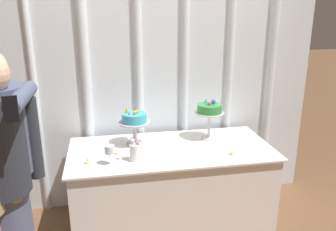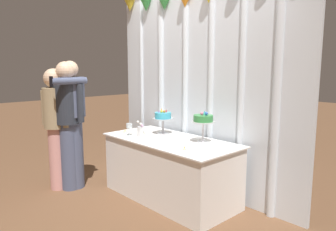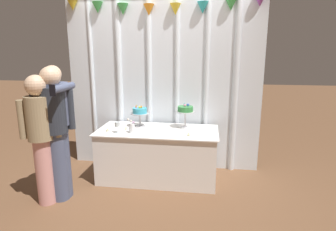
{
  "view_description": "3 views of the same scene",
  "coord_description": "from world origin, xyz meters",
  "px_view_note": "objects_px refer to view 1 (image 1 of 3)",
  "views": [
    {
      "loc": [
        -0.52,
        -2.47,
        1.83
      ],
      "look_at": [
        -0.03,
        0.08,
        1.02
      ],
      "focal_mm": 36.5,
      "sensor_mm": 36.0,
      "label": 1
    },
    {
      "loc": [
        2.68,
        -2.41,
        1.58
      ],
      "look_at": [
        -0.09,
        0.15,
        0.99
      ],
      "focal_mm": 34.27,
      "sensor_mm": 36.0,
      "label": 2
    },
    {
      "loc": [
        0.67,
        -3.61,
        1.81
      ],
      "look_at": [
        0.15,
        0.04,
        0.95
      ],
      "focal_mm": 30.04,
      "sensor_mm": 36.0,
      "label": 3
    }
  ],
  "objects_px": {
    "cake_display_nearright": "(210,111)",
    "guest_man_pink_jacket": "(3,182)",
    "guest_girl_blue_dress": "(4,179)",
    "cake_table": "(171,187)",
    "flower_vase": "(134,151)",
    "tealight_far_left": "(88,162)",
    "cake_display_nearleft": "(134,120)",
    "wine_glass": "(109,150)",
    "tealight_near_left": "(117,153)",
    "tealight_near_right": "(232,153)"
  },
  "relations": [
    {
      "from": "guest_man_pink_jacket",
      "to": "guest_girl_blue_dress",
      "type": "bearing_deg",
      "value": 99.36
    },
    {
      "from": "cake_table",
      "to": "cake_display_nearleft",
      "type": "distance_m",
      "value": 0.66
    },
    {
      "from": "cake_display_nearleft",
      "to": "flower_vase",
      "type": "relative_size",
      "value": 1.59
    },
    {
      "from": "tealight_near_left",
      "to": "flower_vase",
      "type": "bearing_deg",
      "value": -50.28
    },
    {
      "from": "wine_glass",
      "to": "tealight_far_left",
      "type": "height_order",
      "value": "wine_glass"
    },
    {
      "from": "cake_display_nearleft",
      "to": "tealight_near_left",
      "type": "bearing_deg",
      "value": -130.58
    },
    {
      "from": "tealight_near_left",
      "to": "tealight_near_right",
      "type": "height_order",
      "value": "tealight_near_right"
    },
    {
      "from": "cake_display_nearright",
      "to": "tealight_far_left",
      "type": "relative_size",
      "value": 7.71
    },
    {
      "from": "cake_table",
      "to": "cake_display_nearright",
      "type": "relative_size",
      "value": 4.63
    },
    {
      "from": "tealight_near_right",
      "to": "guest_man_pink_jacket",
      "type": "height_order",
      "value": "guest_man_pink_jacket"
    },
    {
      "from": "flower_vase",
      "to": "tealight_near_left",
      "type": "distance_m",
      "value": 0.2
    },
    {
      "from": "guest_man_pink_jacket",
      "to": "guest_girl_blue_dress",
      "type": "relative_size",
      "value": 0.99
    },
    {
      "from": "tealight_far_left",
      "to": "tealight_near_left",
      "type": "height_order",
      "value": "tealight_far_left"
    },
    {
      "from": "cake_table",
      "to": "wine_glass",
      "type": "distance_m",
      "value": 0.73
    },
    {
      "from": "tealight_near_right",
      "to": "tealight_near_left",
      "type": "bearing_deg",
      "value": 168.58
    },
    {
      "from": "flower_vase",
      "to": "guest_girl_blue_dress",
      "type": "relative_size",
      "value": 0.12
    },
    {
      "from": "flower_vase",
      "to": "tealight_near_left",
      "type": "xyz_separation_m",
      "value": [
        -0.12,
        0.15,
        -0.07
      ]
    },
    {
      "from": "cake_display_nearright",
      "to": "guest_girl_blue_dress",
      "type": "relative_size",
      "value": 0.22
    },
    {
      "from": "tealight_near_right",
      "to": "guest_man_pink_jacket",
      "type": "xyz_separation_m",
      "value": [
        -1.55,
        -0.52,
        0.18
      ]
    },
    {
      "from": "tealight_far_left",
      "to": "guest_man_pink_jacket",
      "type": "distance_m",
      "value": 0.74
    },
    {
      "from": "cake_display_nearleft",
      "to": "wine_glass",
      "type": "xyz_separation_m",
      "value": [
        -0.22,
        -0.37,
        -0.1
      ]
    },
    {
      "from": "tealight_far_left",
      "to": "cake_display_nearright",
      "type": "bearing_deg",
      "value": 17.53
    },
    {
      "from": "tealight_near_left",
      "to": "cake_display_nearleft",
      "type": "bearing_deg",
      "value": 49.42
    },
    {
      "from": "wine_glass",
      "to": "tealight_far_left",
      "type": "distance_m",
      "value": 0.2
    },
    {
      "from": "tealight_far_left",
      "to": "guest_man_pink_jacket",
      "type": "height_order",
      "value": "guest_man_pink_jacket"
    },
    {
      "from": "cake_display_nearright",
      "to": "tealight_near_left",
      "type": "distance_m",
      "value": 0.87
    },
    {
      "from": "cake_table",
      "to": "flower_vase",
      "type": "relative_size",
      "value": 8.32
    },
    {
      "from": "cake_display_nearright",
      "to": "guest_man_pink_jacket",
      "type": "xyz_separation_m",
      "value": [
        -1.47,
        -0.9,
        -0.07
      ]
    },
    {
      "from": "wine_glass",
      "to": "guest_girl_blue_dress",
      "type": "bearing_deg",
      "value": -142.78
    },
    {
      "from": "cake_table",
      "to": "guest_man_pink_jacket",
      "type": "xyz_separation_m",
      "value": [
        -1.1,
        -0.74,
        0.55
      ]
    },
    {
      "from": "tealight_far_left",
      "to": "wine_glass",
      "type": "bearing_deg",
      "value": -17.14
    },
    {
      "from": "cake_display_nearleft",
      "to": "guest_girl_blue_dress",
      "type": "xyz_separation_m",
      "value": [
        -0.82,
        -0.82,
        -0.03
      ]
    },
    {
      "from": "cake_display_nearright",
      "to": "wine_glass",
      "type": "relative_size",
      "value": 2.38
    },
    {
      "from": "cake_display_nearright",
      "to": "tealight_far_left",
      "type": "height_order",
      "value": "cake_display_nearright"
    },
    {
      "from": "flower_vase",
      "to": "wine_glass",
      "type": "bearing_deg",
      "value": -169.42
    },
    {
      "from": "tealight_near_left",
      "to": "wine_glass",
      "type": "bearing_deg",
      "value": -108.91
    },
    {
      "from": "cake_display_nearright",
      "to": "wine_glass",
      "type": "height_order",
      "value": "cake_display_nearright"
    },
    {
      "from": "tealight_near_right",
      "to": "guest_girl_blue_dress",
      "type": "height_order",
      "value": "guest_girl_blue_dress"
    },
    {
      "from": "cake_display_nearleft",
      "to": "tealight_far_left",
      "type": "height_order",
      "value": "cake_display_nearleft"
    },
    {
      "from": "wine_glass",
      "to": "flower_vase",
      "type": "distance_m",
      "value": 0.19
    },
    {
      "from": "cake_table",
      "to": "tealight_near_right",
      "type": "relative_size",
      "value": 38.64
    },
    {
      "from": "cake_display_nearright",
      "to": "guest_man_pink_jacket",
      "type": "height_order",
      "value": "guest_man_pink_jacket"
    },
    {
      "from": "guest_man_pink_jacket",
      "to": "tealight_near_left",
      "type": "bearing_deg",
      "value": 47.14
    },
    {
      "from": "tealight_near_left",
      "to": "guest_man_pink_jacket",
      "type": "bearing_deg",
      "value": -132.86
    },
    {
      "from": "wine_glass",
      "to": "tealight_far_left",
      "type": "bearing_deg",
      "value": 162.86
    },
    {
      "from": "tealight_near_left",
      "to": "guest_man_pink_jacket",
      "type": "relative_size",
      "value": 0.03
    },
    {
      "from": "guest_man_pink_jacket",
      "to": "guest_girl_blue_dress",
      "type": "distance_m",
      "value": 0.07
    },
    {
      "from": "tealight_far_left",
      "to": "guest_man_pink_jacket",
      "type": "relative_size",
      "value": 0.03
    },
    {
      "from": "cake_display_nearleft",
      "to": "flower_vase",
      "type": "height_order",
      "value": "cake_display_nearleft"
    },
    {
      "from": "wine_glass",
      "to": "cake_display_nearleft",
      "type": "bearing_deg",
      "value": 59.0
    }
  ]
}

